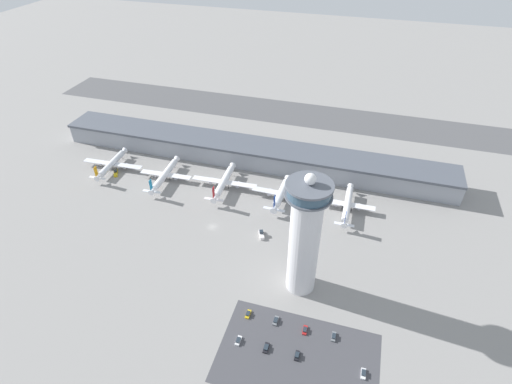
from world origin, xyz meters
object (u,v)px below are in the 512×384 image
(service_truck_fuel, at_px, (261,234))
(car_grey_coupe, at_px, (297,355))
(airplane_gate_bravo, at_px, (165,175))
(car_blue_compact, at_px, (334,337))
(car_yellow_taxi, at_px, (248,314))
(car_maroon_suv, at_px, (238,341))
(airplane_gate_charlie, at_px, (224,182))
(airplane_gate_alpha, at_px, (112,164))
(control_tower, at_px, (305,236))
(service_truck_catering, at_px, (116,173))
(car_red_hatchback, at_px, (363,374))
(car_silver_sedan, at_px, (276,321))
(airplane_gate_delta, at_px, (281,194))
(car_black_suv, at_px, (266,348))
(airplane_gate_echo, at_px, (348,205))
(car_white_wagon, at_px, (305,330))

(service_truck_fuel, height_order, car_grey_coupe, service_truck_fuel)
(car_grey_coupe, bearing_deg, airplane_gate_bravo, 137.93)
(car_blue_compact, bearing_deg, car_yellow_taxi, 179.38)
(car_maroon_suv, bearing_deg, airplane_gate_charlie, 113.36)
(car_maroon_suv, bearing_deg, airplane_gate_alpha, 141.17)
(service_truck_fuel, distance_m, car_maroon_suv, 64.70)
(airplane_gate_bravo, relative_size, service_truck_fuel, 5.74)
(control_tower, bearing_deg, car_yellow_taxi, -128.59)
(service_truck_catering, height_order, car_red_hatchback, service_truck_catering)
(car_silver_sedan, bearing_deg, airplane_gate_delta, 102.16)
(control_tower, height_order, car_blue_compact, control_tower)
(airplane_gate_alpha, height_order, service_truck_fuel, airplane_gate_alpha)
(airplane_gate_delta, bearing_deg, car_maroon_suv, -86.70)
(car_blue_compact, distance_m, car_maroon_suv, 39.96)
(car_black_suv, bearing_deg, service_truck_catering, 144.03)
(control_tower, bearing_deg, airplane_gate_echo, 76.37)
(car_white_wagon, bearing_deg, service_truck_catering, 150.40)
(car_white_wagon, height_order, car_silver_sedan, car_silver_sedan)
(airplane_gate_delta, height_order, car_silver_sedan, airplane_gate_delta)
(airplane_gate_delta, distance_m, car_white_wagon, 90.85)
(airplane_gate_bravo, relative_size, car_grey_coupe, 9.36)
(airplane_gate_charlie, bearing_deg, car_black_suv, -61.07)
(control_tower, distance_m, airplane_gate_echo, 69.87)
(airplane_gate_charlie, distance_m, service_truck_catering, 74.81)
(airplane_gate_bravo, distance_m, car_maroon_suv, 127.33)
(airplane_gate_delta, height_order, service_truck_fuel, airplane_gate_delta)
(airplane_gate_echo, relative_size, car_silver_sedan, 8.15)
(car_blue_compact, distance_m, car_white_wagon, 12.16)
(service_truck_catering, distance_m, car_yellow_taxi, 142.40)
(car_red_hatchback, bearing_deg, airplane_gate_bravo, 144.03)
(airplane_gate_charlie, height_order, service_truck_catering, airplane_gate_charlie)
(control_tower, height_order, airplane_gate_echo, control_tower)
(airplane_gate_alpha, xyz_separation_m, car_yellow_taxi, (122.46, -84.99, -3.62))
(service_truck_fuel, bearing_deg, car_black_suv, -72.40)
(car_silver_sedan, bearing_deg, car_blue_compact, -1.40)
(airplane_gate_echo, height_order, car_maroon_suv, airplane_gate_echo)
(car_blue_compact, relative_size, car_grey_coupe, 1.07)
(airplane_gate_alpha, relative_size, car_white_wagon, 9.31)
(car_grey_coupe, height_order, car_silver_sedan, car_grey_coupe)
(airplane_gate_alpha, height_order, service_truck_catering, airplane_gate_alpha)
(control_tower, bearing_deg, car_red_hatchback, -48.37)
(car_silver_sedan, bearing_deg, car_maroon_suv, -132.23)
(airplane_gate_charlie, distance_m, service_truck_fuel, 49.56)
(car_maroon_suv, relative_size, car_white_wagon, 1.01)
(car_red_hatchback, distance_m, car_yellow_taxi, 52.66)
(service_truck_catering, height_order, car_grey_coupe, service_truck_catering)
(car_grey_coupe, bearing_deg, service_truck_catering, 146.62)
(car_grey_coupe, bearing_deg, car_maroon_suv, -179.19)
(control_tower, height_order, car_maroon_suv, control_tower)
(service_truck_fuel, xyz_separation_m, car_grey_coupe, (33.14, -63.80, -0.50))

